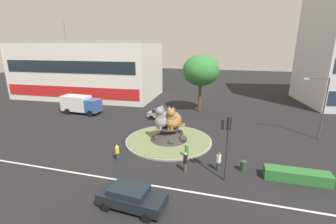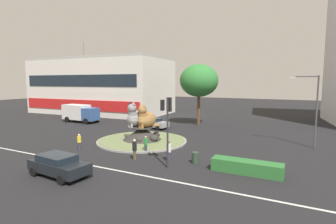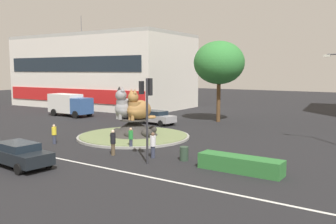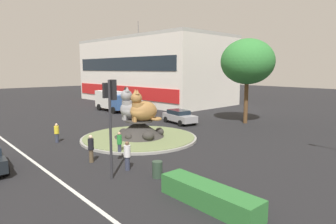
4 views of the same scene
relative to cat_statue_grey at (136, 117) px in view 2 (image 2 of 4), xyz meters
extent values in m
plane|color=black|center=(0.62, 0.17, -2.63)|extent=(160.00, 160.00, 0.00)
cube|color=silver|center=(0.62, -8.47, -2.63)|extent=(112.00, 0.20, 0.01)
cylinder|color=gray|center=(0.62, 0.17, -2.54)|extent=(9.62, 9.62, 0.18)
cylinder|color=#707F51|center=(0.62, 0.17, -2.43)|extent=(9.23, 9.23, 0.06)
cone|color=#33302D|center=(0.62, 0.17, -1.71)|extent=(4.12, 4.12, 1.38)
cylinder|color=#33302D|center=(0.62, 0.17, -1.08)|extent=(2.26, 2.26, 0.12)
ellipsoid|color=#33302D|center=(2.29, -0.16, -2.02)|extent=(0.94, 0.96, 0.75)
ellipsoid|color=#33302D|center=(1.55, 1.61, -2.05)|extent=(0.87, 0.61, 0.69)
ellipsoid|color=#33302D|center=(-0.45, 1.23, -2.15)|extent=(0.62, 0.49, 0.50)
ellipsoid|color=#33302D|center=(-0.54, -0.60, -2.10)|extent=(0.74, 0.75, 0.60)
ellipsoid|color=#33302D|center=(1.22, -1.31, -2.12)|extent=(0.70, 0.50, 0.56)
ellipsoid|color=gray|center=(0.03, 0.13, -0.14)|extent=(2.18, 2.76, 1.75)
cylinder|color=gray|center=(-0.11, -0.33, 0.05)|extent=(1.43, 1.43, 1.09)
sphere|color=gray|center=(-0.17, -0.50, 1.01)|extent=(0.96, 0.96, 0.96)
torus|color=gray|center=(0.70, 0.95, -0.84)|extent=(1.07, 1.07, 0.22)
cone|color=gray|center=(0.09, -0.58, 1.57)|extent=(0.49, 0.49, 0.39)
cone|color=black|center=(-0.42, -0.42, 1.57)|extent=(0.49, 0.49, 0.39)
cylinder|color=gray|center=(-0.04, -0.77, -0.80)|extent=(0.31, 0.31, 0.44)
cylinder|color=gray|center=(-0.42, -0.65, -0.80)|extent=(0.31, 0.31, 0.44)
ellipsoid|color=#9E703D|center=(1.21, 0.24, -0.20)|extent=(1.99, 2.56, 1.64)
cylinder|color=#9E703D|center=(1.09, -0.20, -0.01)|extent=(1.32, 1.32, 1.03)
sphere|color=#9E703D|center=(1.04, -0.36, 0.89)|extent=(0.90, 0.90, 0.90)
torus|color=#9E703D|center=(1.81, 1.03, -0.85)|extent=(1.06, 1.06, 0.21)
cone|color=#9E703D|center=(1.28, -0.42, 1.41)|extent=(0.46, 0.46, 0.37)
cone|color=#9E703D|center=(0.80, -0.29, 1.41)|extent=(0.46, 0.46, 0.37)
cylinder|color=#9E703D|center=(1.17, -0.60, -0.81)|extent=(0.29, 0.29, 0.41)
cylinder|color=#9E703D|center=(0.81, -0.50, -0.81)|extent=(0.29, 0.29, 0.41)
cylinder|color=#2D2D33|center=(7.03, -6.23, 0.01)|extent=(0.14, 0.14, 5.28)
cube|color=black|center=(7.04, -6.01, 2.12)|extent=(0.34, 0.26, 1.05)
sphere|color=red|center=(7.05, -5.93, 2.44)|extent=(0.18, 0.18, 0.18)
sphere|color=#392706|center=(7.05, -5.93, 2.12)|extent=(0.18, 0.18, 0.18)
sphere|color=black|center=(7.05, -5.93, 1.81)|extent=(0.18, 0.18, 0.18)
cube|color=black|center=(6.58, -6.20, 2.07)|extent=(0.22, 0.29, 0.80)
cube|color=silver|center=(-21.71, 19.25, 2.71)|extent=(28.37, 14.99, 10.68)
cube|color=red|center=(-21.39, 12.35, -0.50)|extent=(26.62, 1.38, 1.92)
cube|color=#19232D|center=(-21.39, 12.37, 3.99)|extent=(25.51, 1.29, 2.14)
cube|color=#B2B2AD|center=(-21.71, 19.25, 8.30)|extent=(28.37, 14.99, 0.50)
cylinder|color=#4C4C51|center=(-27.26, 20.18, 10.42)|extent=(0.10, 0.10, 3.74)
cube|color=#2D7033|center=(12.53, -4.74, -2.18)|extent=(4.87, 1.20, 0.90)
cylinder|color=brown|center=(2.19, 13.17, -0.46)|extent=(0.43, 0.43, 4.35)
ellipsoid|color=#337F38|center=(2.19, 13.17, 3.97)|extent=(5.63, 5.63, 4.78)
cylinder|color=#4C4C51|center=(17.06, 5.44, 0.88)|extent=(0.16, 0.16, 7.03)
cylinder|color=#4C4C51|center=(15.96, 5.49, 4.30)|extent=(2.20, 0.18, 0.10)
cube|color=silver|center=(14.86, 5.53, 4.20)|extent=(0.50, 0.24, 0.16)
cylinder|color=#33384C|center=(3.37, -3.46, -2.27)|extent=(0.25, 0.25, 0.72)
cylinder|color=#288C38|center=(3.37, -3.46, -1.59)|extent=(0.33, 0.33, 0.63)
sphere|color=tan|center=(3.37, -3.46, -1.18)|extent=(0.21, 0.21, 0.21)
cylinder|color=brown|center=(3.71, -5.74, -2.23)|extent=(0.27, 0.27, 0.81)
cylinder|color=black|center=(3.71, -5.74, -1.47)|extent=(0.36, 0.36, 0.71)
sphere|color=beige|center=(3.71, -5.74, -1.00)|extent=(0.23, 0.23, 0.23)
cylinder|color=#33384C|center=(-2.80, -5.45, -2.28)|extent=(0.27, 0.27, 0.71)
cylinder|color=yellow|center=(-2.80, -5.45, -1.61)|extent=(0.37, 0.37, 0.62)
sphere|color=beige|center=(-2.80, -5.45, -1.20)|extent=(0.20, 0.20, 0.20)
cylinder|color=#33384C|center=(6.41, -4.83, -2.24)|extent=(0.29, 0.29, 0.79)
cylinder|color=silver|center=(6.41, -4.83, -1.50)|extent=(0.38, 0.38, 0.69)
sphere|color=brown|center=(6.41, -4.83, -1.04)|extent=(0.23, 0.23, 0.23)
cube|color=black|center=(1.24, -11.17, -1.96)|extent=(4.59, 2.22, 0.71)
cube|color=#19232D|center=(1.02, -11.15, -1.38)|extent=(2.62, 1.85, 0.44)
cylinder|color=black|center=(2.78, -10.33, -2.31)|extent=(0.65, 0.27, 0.64)
cylinder|color=black|center=(2.64, -12.22, -2.31)|extent=(0.65, 0.27, 0.64)
cylinder|color=black|center=(-0.16, -10.11, -2.31)|extent=(0.65, 0.27, 0.64)
cylinder|color=black|center=(-0.30, -12.00, -2.31)|extent=(0.65, 0.27, 0.64)
cube|color=#99999E|center=(-2.32, 7.61, -1.97)|extent=(4.41, 2.34, 0.69)
cube|color=#19232D|center=(-2.52, 7.64, -1.40)|extent=(2.55, 1.86, 0.45)
cylinder|color=black|center=(-0.82, 8.27, -2.31)|extent=(0.67, 0.31, 0.64)
cylinder|color=black|center=(-1.07, 6.55, -2.31)|extent=(0.67, 0.31, 0.64)
cylinder|color=black|center=(-3.56, 8.68, -2.31)|extent=(0.67, 0.31, 0.64)
cylinder|color=black|center=(-3.81, 6.95, -2.31)|extent=(0.67, 0.31, 0.64)
cube|color=#335693|center=(-13.30, 7.10, -1.22)|extent=(1.89, 2.22, 1.93)
cube|color=silver|center=(-16.38, 7.15, -1.03)|extent=(4.36, 2.26, 2.32)
cylinder|color=black|center=(-13.22, 8.18, -2.18)|extent=(0.91, 0.32, 0.90)
cylinder|color=black|center=(-13.26, 6.00, -2.18)|extent=(0.91, 0.32, 0.90)
cylinder|color=black|center=(-17.28, 8.26, -2.18)|extent=(0.91, 0.32, 0.90)
cylinder|color=black|center=(-17.33, 6.08, -2.18)|extent=(0.91, 0.32, 0.90)
cylinder|color=#2D4233|center=(8.49, -4.28, -2.18)|extent=(0.56, 0.56, 0.90)
camera|label=1|loc=(7.05, -23.22, 7.82)|focal=24.91mm
camera|label=2|loc=(15.75, -23.11, 3.79)|focal=27.91mm
camera|label=3|loc=(20.66, -23.92, 3.13)|focal=39.32mm
camera|label=4|loc=(20.34, -13.90, 3.18)|focal=31.48mm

